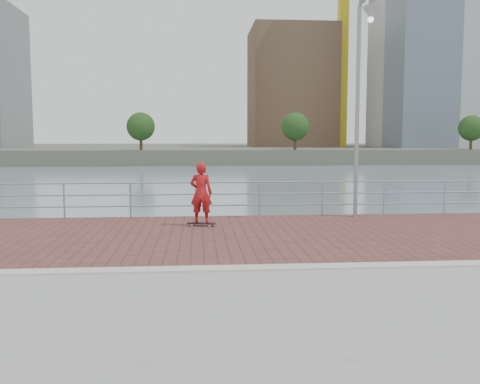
{
  "coord_description": "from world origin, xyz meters",
  "views": [
    {
      "loc": [
        -0.95,
        -9.98,
        2.53
      ],
      "look_at": [
        0.0,
        2.0,
        1.3
      ],
      "focal_mm": 40.0,
      "sensor_mm": 36.0,
      "label": 1
    }
  ],
  "objects": [
    {
      "name": "water",
      "position": [
        0.0,
        0.0,
        -2.0
      ],
      "size": [
        400.0,
        400.0,
        0.0
      ],
      "primitive_type": "plane",
      "color": "slate",
      "rests_on": "ground"
    },
    {
      "name": "brick_lane",
      "position": [
        0.0,
        3.6,
        0.01
      ],
      "size": [
        40.0,
        6.8,
        0.02
      ],
      "primitive_type": "cube",
      "color": "brown",
      "rests_on": "seawall"
    },
    {
      "name": "curb",
      "position": [
        0.0,
        0.0,
        0.03
      ],
      "size": [
        40.0,
        0.4,
        0.06
      ],
      "primitive_type": "cube",
      "color": "#B7B5AD",
      "rests_on": "seawall"
    },
    {
      "name": "far_shore",
      "position": [
        0.0,
        122.5,
        -0.75
      ],
      "size": [
        320.0,
        95.0,
        2.5
      ],
      "primitive_type": "cube",
      "color": "#4C5142",
      "rests_on": "ground"
    },
    {
      "name": "guardrail",
      "position": [
        0.0,
        7.0,
        0.69
      ],
      "size": [
        39.06,
        0.06,
        1.13
      ],
      "color": "#8C9EA8",
      "rests_on": "brick_lane"
    },
    {
      "name": "street_lamp",
      "position": [
        4.03,
        6.02,
        4.68
      ],
      "size": [
        0.48,
        1.4,
        6.59
      ],
      "color": "gray",
      "rests_on": "brick_lane"
    },
    {
      "name": "skateboard",
      "position": [
        -0.86,
        5.08,
        0.09
      ],
      "size": [
        0.82,
        0.35,
        0.09
      ],
      "rotation": [
        0.0,
        0.0,
        -0.19
      ],
      "color": "black",
      "rests_on": "brick_lane"
    },
    {
      "name": "skateboarder",
      "position": [
        -0.86,
        5.08,
        0.97
      ],
      "size": [
        0.7,
        0.52,
        1.73
      ],
      "primitive_type": "imported",
      "rotation": [
        0.0,
        0.0,
        2.95
      ],
      "color": "#AE1719",
      "rests_on": "skateboard"
    },
    {
      "name": "skyline",
      "position": [
        30.96,
        104.32,
        24.3
      ],
      "size": [
        233.0,
        41.0,
        62.54
      ],
      "color": "#ADA38E",
      "rests_on": "far_shore"
    },
    {
      "name": "shoreline_trees",
      "position": [
        -6.11,
        77.0,
        4.1
      ],
      "size": [
        109.23,
        4.57,
        6.09
      ],
      "color": "#473323",
      "rests_on": "far_shore"
    }
  ]
}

